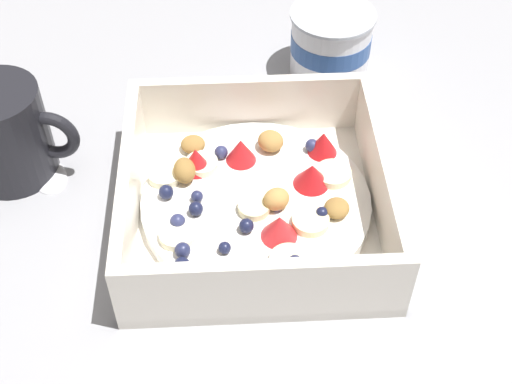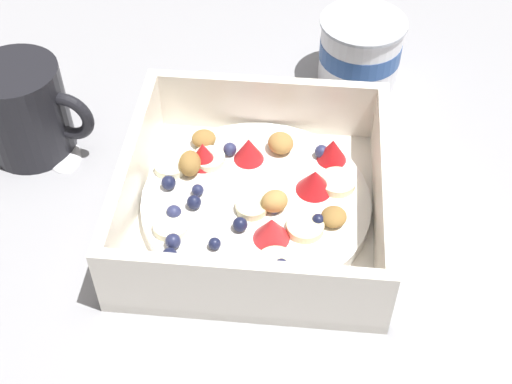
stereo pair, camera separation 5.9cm
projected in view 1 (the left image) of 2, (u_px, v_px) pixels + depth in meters
The scene contains 5 objects.
ground_plane at pixel (274, 210), 0.61m from camera, with size 2.40×2.40×0.00m, color #9E9EA3.
fruit_bowl at pixel (256, 199), 0.60m from camera, with size 0.22×0.22×0.07m.
spoon at pixel (42, 156), 0.66m from camera, with size 0.08×0.17×0.01m.
yogurt_cup at pixel (331, 43), 0.73m from camera, with size 0.09×0.09×0.07m.
coffee_mug at pixel (6, 133), 0.62m from camera, with size 0.11×0.08×0.09m.
Camera 1 is at (-0.04, -0.41, 0.46)m, focal length 48.91 mm.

